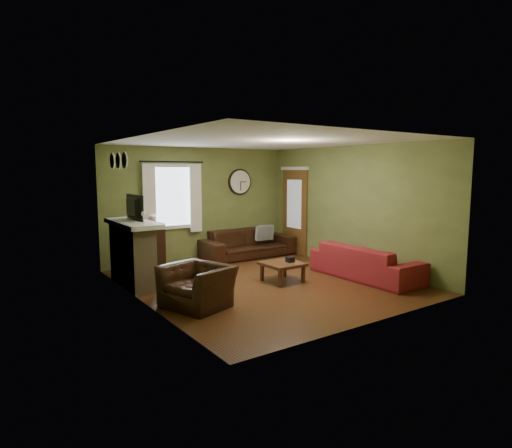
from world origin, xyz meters
TOP-DOWN VIEW (x-y plane):
  - floor at (0.00, 0.00)m, footprint 4.60×5.20m
  - ceiling at (0.00, 0.00)m, footprint 4.60×5.20m
  - wall_left at (-2.30, 0.00)m, footprint 0.00×5.20m
  - wall_right at (2.30, 0.00)m, footprint 0.00×5.20m
  - wall_back at (0.00, 2.60)m, footprint 4.60×0.00m
  - wall_front at (0.00, -2.60)m, footprint 4.60×0.00m
  - fireplace at (-2.10, 1.15)m, footprint 0.40×1.40m
  - firebox at (-1.91, 1.15)m, footprint 0.04×0.60m
  - mantel at (-2.07, 1.15)m, footprint 0.58×1.60m
  - tv at (-2.05, 1.30)m, footprint 0.08×0.60m
  - tv_screen at (-1.97, 1.30)m, footprint 0.02×0.62m
  - medallion_left at (-2.28, 0.80)m, footprint 0.28×0.28m
  - medallion_mid at (-2.28, 1.15)m, footprint 0.28×0.28m
  - medallion_right at (-2.28, 1.50)m, footprint 0.28×0.28m
  - window_pane at (-0.70, 2.58)m, footprint 1.00×0.02m
  - curtain_rod at (-0.70, 2.48)m, footprint 0.03×0.03m
  - curtain_left at (-1.25, 2.48)m, footprint 0.28×0.04m
  - curtain_right at (-0.15, 2.48)m, footprint 0.28×0.04m
  - wall_clock at (1.10, 2.55)m, footprint 0.64×0.06m
  - door at (2.27, 1.85)m, footprint 0.05×0.90m
  - bookshelf at (-1.40, 2.41)m, footprint 0.80×0.34m
  - book at (-1.41, 2.48)m, footprint 0.16×0.22m
  - sofa_brown at (1.06, 2.13)m, footprint 2.28×0.89m
  - pillow_left at (1.47, 2.11)m, footprint 0.36×0.12m
  - pillow_right at (1.60, 2.14)m, footprint 0.38×0.21m
  - sofa_red at (1.79, -0.88)m, footprint 0.87×2.23m
  - armchair at (-1.67, -0.59)m, footprint 1.14×1.21m
  - coffee_table at (0.31, -0.17)m, footprint 0.70×0.70m
  - tissue_box at (0.44, -0.23)m, footprint 0.13×0.13m
  - wine_glass_a at (-2.05, 0.63)m, footprint 0.08×0.08m
  - wine_glass_b at (-2.05, 0.64)m, footprint 0.07×0.07m

SIDE VIEW (x-z plane):
  - floor at x=0.00m, z-range 0.00..0.00m
  - coffee_table at x=0.31m, z-range 0.00..0.37m
  - firebox at x=-1.91m, z-range 0.02..0.57m
  - armchair at x=-1.67m, z-range 0.00..0.64m
  - sofa_red at x=1.79m, z-range 0.00..0.65m
  - sofa_brown at x=1.06m, z-range 0.00..0.67m
  - tissue_box at x=0.44m, z-range 0.35..0.45m
  - bookshelf at x=-1.40m, z-range 0.00..0.95m
  - fireplace at x=-2.10m, z-range 0.00..1.10m
  - pillow_left at x=1.47m, z-range 0.37..0.73m
  - pillow_right at x=1.60m, z-range 0.37..0.73m
  - book at x=-1.41m, z-range 0.95..0.97m
  - door at x=2.27m, z-range 0.00..2.10m
  - mantel at x=-2.07m, z-range 1.10..1.18m
  - wine_glass_b at x=-2.05m, z-range 1.18..1.38m
  - wine_glass_a at x=-2.05m, z-range 1.18..1.39m
  - wall_left at x=-2.30m, z-range 0.00..2.60m
  - wall_right at x=2.30m, z-range 0.00..2.60m
  - wall_back at x=0.00m, z-range 0.00..2.60m
  - wall_front at x=0.00m, z-range 0.00..2.60m
  - tv at x=-2.05m, z-range 1.18..1.53m
  - tv_screen at x=-1.97m, z-range 1.23..1.59m
  - curtain_left at x=-1.25m, z-range 0.67..2.23m
  - curtain_right at x=-0.15m, z-range 0.67..2.23m
  - window_pane at x=-0.70m, z-range 0.85..2.15m
  - wall_clock at x=1.10m, z-range 1.48..2.12m
  - medallion_left at x=-2.28m, z-range 2.24..2.26m
  - medallion_mid at x=-2.28m, z-range 2.24..2.26m
  - medallion_right at x=-2.28m, z-range 2.24..2.26m
  - curtain_rod at x=-0.70m, z-range 1.52..3.02m
  - ceiling at x=0.00m, z-range 2.60..2.60m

